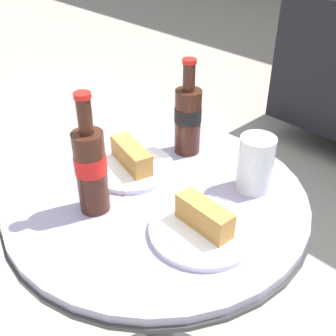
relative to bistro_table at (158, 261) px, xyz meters
The scene contains 6 objects.
bistro_table is the anchor object (origin of this frame).
cola_bottle_left 0.34m from the bistro_table, 111.31° to the right, with size 0.06×0.06×0.26m.
cola_bottle_right 0.36m from the bistro_table, 114.45° to the left, with size 0.07×0.07×0.24m.
drinking_glass 0.34m from the bistro_table, 51.35° to the left, with size 0.08×0.08×0.13m.
lunch_plate_near 0.26m from the bistro_table, behind, with size 0.20×0.20×0.07m.
lunch_plate_far 0.28m from the bistro_table, ahead, with size 0.21×0.21×0.07m.
Camera 1 is at (0.56, -0.50, 1.33)m, focal length 45.00 mm.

